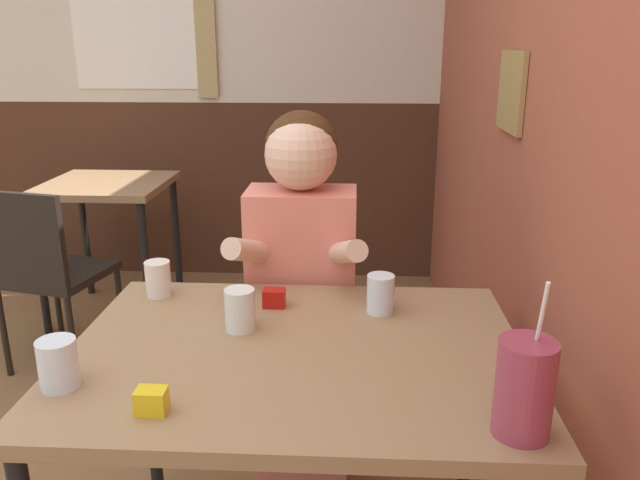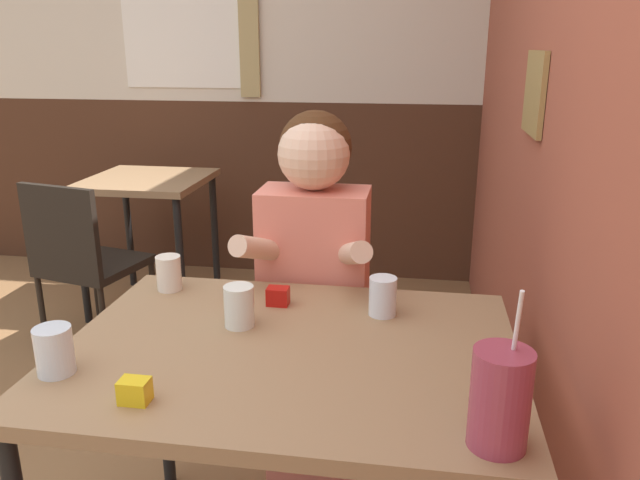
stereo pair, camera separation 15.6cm
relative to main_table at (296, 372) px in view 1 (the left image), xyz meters
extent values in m
cube|color=#9E4C38|center=(0.67, 1.09, 0.67)|extent=(0.06, 4.78, 2.70)
cube|color=olive|center=(0.63, 0.72, 0.61)|extent=(0.02, 0.29, 0.25)
cube|color=#472819|center=(-0.85, 2.51, -0.13)|extent=(5.97, 0.06, 1.10)
cube|color=white|center=(-1.17, 2.47, 0.87)|extent=(0.74, 0.01, 0.74)
cube|color=tan|center=(-0.74, 2.46, 0.87)|extent=(0.12, 0.02, 0.84)
cube|color=#93704C|center=(0.00, 0.00, 0.05)|extent=(1.08, 0.81, 0.04)
cylinder|color=black|center=(-0.50, 0.37, -0.33)|extent=(0.04, 0.04, 0.71)
cylinder|color=black|center=(0.50, 0.37, -0.33)|extent=(0.04, 0.04, 0.71)
cube|color=#93704C|center=(-1.17, 1.82, 0.05)|extent=(0.63, 0.63, 0.04)
cylinder|color=black|center=(-1.44, 1.54, -0.33)|extent=(0.04, 0.04, 0.71)
cylinder|color=black|center=(-0.90, 1.54, -0.33)|extent=(0.04, 0.04, 0.71)
cylinder|color=black|center=(-1.44, 2.10, -0.33)|extent=(0.04, 0.04, 0.71)
cylinder|color=black|center=(-0.90, 2.10, -0.33)|extent=(0.04, 0.04, 0.71)
cube|color=black|center=(-1.20, 1.25, -0.24)|extent=(0.48, 0.48, 0.04)
cube|color=black|center=(-1.24, 1.07, -0.02)|extent=(0.40, 0.12, 0.40)
cylinder|color=black|center=(-1.33, 1.46, -0.47)|extent=(0.03, 0.03, 0.43)
cylinder|color=black|center=(-0.98, 1.38, -0.47)|extent=(0.03, 0.03, 0.43)
cylinder|color=black|center=(-1.41, 1.11, -0.47)|extent=(0.03, 0.03, 0.43)
cylinder|color=black|center=(-1.06, 1.03, -0.47)|extent=(0.03, 0.03, 0.43)
cube|color=#EA7F6B|center=(-0.03, 0.53, -0.45)|extent=(0.31, 0.20, 0.46)
cube|color=#EA7F6B|center=(-0.03, 0.53, 0.05)|extent=(0.34, 0.20, 0.55)
sphere|color=#472814|center=(-0.03, 0.56, 0.45)|extent=(0.22, 0.22, 0.22)
sphere|color=beige|center=(-0.03, 0.53, 0.44)|extent=(0.22, 0.22, 0.22)
cylinder|color=beige|center=(-0.16, 0.39, 0.17)|extent=(0.14, 0.27, 0.15)
cylinder|color=beige|center=(0.11, 0.39, 0.17)|extent=(0.14, 0.27, 0.15)
cylinder|color=#99384C|center=(0.45, -0.32, 0.16)|extent=(0.11, 0.11, 0.19)
cylinder|color=white|center=(0.46, -0.32, 0.30)|extent=(0.01, 0.04, 0.14)
cylinder|color=silver|center=(0.21, 0.22, 0.12)|extent=(0.07, 0.07, 0.10)
cylinder|color=silver|center=(-0.15, 0.09, 0.12)|extent=(0.08, 0.08, 0.11)
cylinder|color=silver|center=(-0.42, 0.30, 0.12)|extent=(0.07, 0.07, 0.10)
cylinder|color=silver|center=(-0.48, -0.20, 0.12)|extent=(0.08, 0.08, 0.11)
cube|color=#B7140F|center=(-0.08, 0.24, 0.09)|extent=(0.06, 0.04, 0.05)
cube|color=yellow|center=(-0.26, -0.29, 0.09)|extent=(0.06, 0.04, 0.05)
camera|label=1|loc=(0.13, -1.33, 0.75)|focal=35.00mm
camera|label=2|loc=(0.29, -1.31, 0.75)|focal=35.00mm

